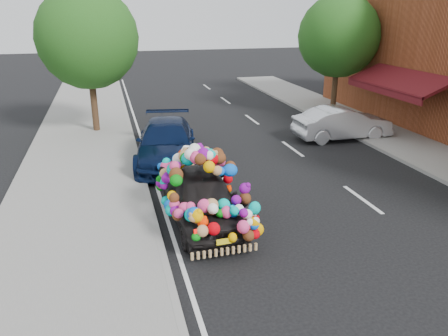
# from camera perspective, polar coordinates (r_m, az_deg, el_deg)

# --- Properties ---
(ground) EXTENTS (100.00, 100.00, 0.00)m
(ground) POSITION_cam_1_polar(r_m,az_deg,el_deg) (11.72, 2.47, -5.97)
(ground) COLOR black
(ground) RESTS_ON ground
(sidewalk) EXTENTS (4.00, 60.00, 0.12)m
(sidewalk) POSITION_cam_1_polar(r_m,az_deg,el_deg) (11.30, -19.04, -7.86)
(sidewalk) COLOR gray
(sidewalk) RESTS_ON ground
(kerb) EXTENTS (0.15, 60.00, 0.13)m
(kerb) POSITION_cam_1_polar(r_m,az_deg,el_deg) (11.28, -9.09, -6.96)
(kerb) COLOR gray
(kerb) RESTS_ON ground
(footpath_far) EXTENTS (3.00, 40.00, 0.12)m
(footpath_far) POSITION_cam_1_polar(r_m,az_deg,el_deg) (18.06, 25.05, 1.76)
(footpath_far) COLOR gray
(footpath_far) RESTS_ON ground
(lane_markings) EXTENTS (6.00, 50.00, 0.01)m
(lane_markings) POSITION_cam_1_polar(r_m,az_deg,el_deg) (13.17, 17.62, -3.89)
(lane_markings) COLOR silver
(lane_markings) RESTS_ON ground
(tree_near_sidewalk) EXTENTS (4.20, 4.20, 6.13)m
(tree_near_sidewalk) POSITION_cam_1_polar(r_m,az_deg,el_deg) (19.58, -17.41, 15.89)
(tree_near_sidewalk) COLOR #332114
(tree_near_sidewalk) RESTS_ON ground
(tree_far_b) EXTENTS (4.00, 4.00, 5.90)m
(tree_far_b) POSITION_cam_1_polar(r_m,az_deg,el_deg) (23.00, 14.78, 16.29)
(tree_far_b) COLOR #332114
(tree_far_b) RESTS_ON ground
(plush_art_car) EXTENTS (2.05, 4.17, 1.99)m
(plush_art_car) POSITION_cam_1_polar(r_m,az_deg,el_deg) (10.93, -2.97, -2.19)
(plush_art_car) COLOR black
(plush_art_car) RESTS_ON ground
(navy_sedan) EXTENTS (2.82, 5.20, 1.43)m
(navy_sedan) POSITION_cam_1_polar(r_m,az_deg,el_deg) (15.55, -7.55, 3.33)
(navy_sedan) COLOR #061332
(navy_sedan) RESTS_ON ground
(silver_hatchback) EXTENTS (4.07, 1.42, 1.34)m
(silver_hatchback) POSITION_cam_1_polar(r_m,az_deg,el_deg) (18.92, 15.21, 5.66)
(silver_hatchback) COLOR silver
(silver_hatchback) RESTS_ON ground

